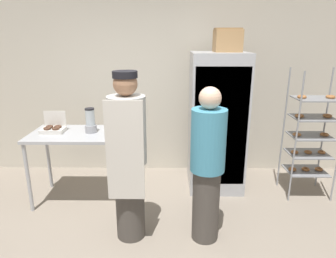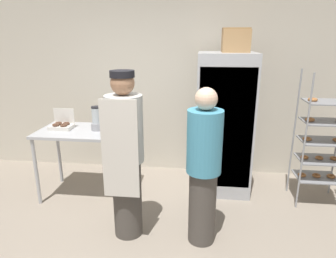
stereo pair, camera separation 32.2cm
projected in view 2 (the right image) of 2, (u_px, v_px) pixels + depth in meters
back_wall at (173, 77)px, 4.51m from camera, size 6.40×0.12×2.93m
refrigerator at (224, 124)px, 3.99m from camera, size 0.72×0.74×1.86m
baking_rack at (322, 141)px, 3.68m from camera, size 0.57×0.45×1.67m
prep_counter at (84, 138)px, 3.85m from camera, size 1.14×0.70×0.91m
donut_box at (62, 125)px, 3.85m from camera, size 0.28×0.21×0.25m
blender_pitcher at (97, 120)px, 3.77m from camera, size 0.14×0.14×0.31m
cardboard_storage_box at (236, 40)px, 3.71m from camera, size 0.34×0.35×0.29m
person_baker at (125, 155)px, 3.00m from camera, size 0.37×0.39×1.74m
person_customer at (204, 168)px, 2.91m from camera, size 0.34×0.34×1.61m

